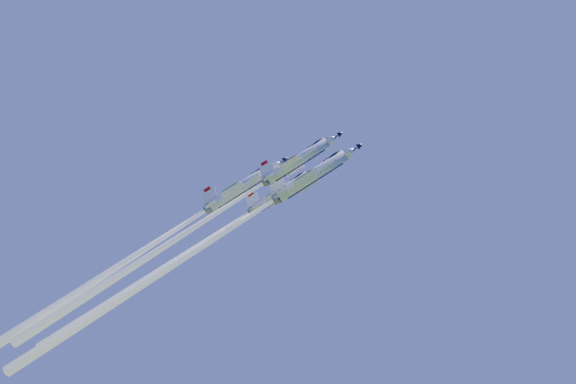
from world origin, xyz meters
The scene contains 4 objects.
jet_lead centered at (-16.06, -5.20, 83.16)m, with size 50.41×24.59×48.68m.
jet_left centered at (-20.77, -1.03, 84.02)m, with size 42.55×20.80×40.93m.
jet_right centered at (-13.53, -10.21, 85.56)m, with size 44.47×21.65×43.22m.
jet_slot centered at (-21.58, -11.38, 83.19)m, with size 42.52×20.85×40.63m.
Camera 1 is at (54.98, -89.87, 66.84)m, focal length 40.00 mm.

